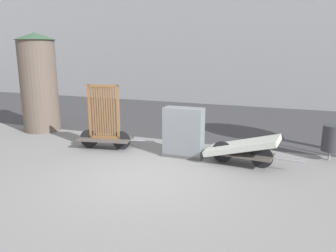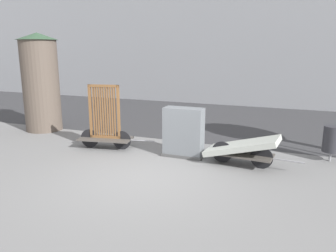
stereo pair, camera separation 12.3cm
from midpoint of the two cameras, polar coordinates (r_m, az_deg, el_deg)
ground_plane at (r=7.48m, az=-3.98°, el=-8.72°), size 60.00×60.00×0.00m
road_strip at (r=13.64m, az=8.34°, el=1.21°), size 56.00×7.37×0.01m
building_facade at (r=19.07m, az=13.10°, el=19.52°), size 48.00×4.00×10.04m
bike_cart_with_bedframe at (r=9.50m, az=-10.51°, el=-0.14°), size 2.23×0.93×1.84m
bike_cart_with_mattress at (r=8.22m, az=13.13°, el=-3.72°), size 2.36×1.01×0.80m
utility_cabinet at (r=8.67m, az=3.12°, el=-1.38°), size 1.10×0.50×1.31m
trash_bin at (r=9.29m, az=27.01°, el=-2.05°), size 0.44×0.44×0.92m
advertising_column at (r=12.23m, az=-21.01°, el=7.20°), size 1.38×1.38×3.35m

